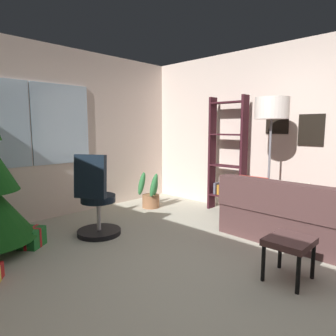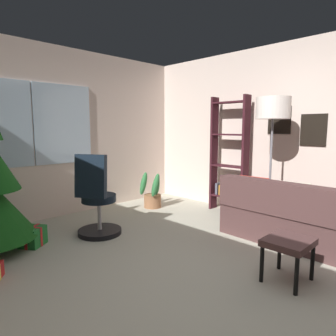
{
  "view_description": "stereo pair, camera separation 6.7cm",
  "coord_description": "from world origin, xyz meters",
  "px_view_note": "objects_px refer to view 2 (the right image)",
  "views": [
    {
      "loc": [
        -2.08,
        -1.42,
        1.38
      ],
      "look_at": [
        0.44,
        1.01,
        0.91
      ],
      "focal_mm": 32.04,
      "sensor_mm": 36.0,
      "label": 1
    },
    {
      "loc": [
        -2.03,
        -1.47,
        1.38
      ],
      "look_at": [
        0.44,
        1.01,
        0.91
      ],
      "focal_mm": 32.04,
      "sensor_mm": 36.0,
      "label": 2
    }
  ],
  "objects_px": {
    "bookshelf": "(229,162)",
    "office_chair": "(97,204)",
    "gift_box_green": "(33,237)",
    "couch": "(316,221)",
    "footstool": "(288,246)",
    "potted_plant": "(152,194)",
    "floor_lamp": "(273,115)"
  },
  "relations": [
    {
      "from": "footstool",
      "to": "gift_box_green",
      "type": "distance_m",
      "value": 2.8
    },
    {
      "from": "footstool",
      "to": "floor_lamp",
      "type": "distance_m",
      "value": 1.87
    },
    {
      "from": "office_chair",
      "to": "potted_plant",
      "type": "relative_size",
      "value": 1.68
    },
    {
      "from": "gift_box_green",
      "to": "bookshelf",
      "type": "bearing_deg",
      "value": -15.49
    },
    {
      "from": "gift_box_green",
      "to": "potted_plant",
      "type": "bearing_deg",
      "value": 7.31
    },
    {
      "from": "bookshelf",
      "to": "office_chair",
      "type": "bearing_deg",
      "value": 165.58
    },
    {
      "from": "gift_box_green",
      "to": "potted_plant",
      "type": "height_order",
      "value": "potted_plant"
    },
    {
      "from": "bookshelf",
      "to": "potted_plant",
      "type": "relative_size",
      "value": 2.98
    },
    {
      "from": "potted_plant",
      "to": "bookshelf",
      "type": "bearing_deg",
      "value": -56.0
    },
    {
      "from": "couch",
      "to": "footstool",
      "type": "bearing_deg",
      "value": -172.51
    },
    {
      "from": "gift_box_green",
      "to": "office_chair",
      "type": "distance_m",
      "value": 0.82
    },
    {
      "from": "couch",
      "to": "bookshelf",
      "type": "height_order",
      "value": "bookshelf"
    },
    {
      "from": "gift_box_green",
      "to": "office_chair",
      "type": "height_order",
      "value": "office_chair"
    },
    {
      "from": "office_chair",
      "to": "bookshelf",
      "type": "relative_size",
      "value": 0.57
    },
    {
      "from": "office_chair",
      "to": "bookshelf",
      "type": "xyz_separation_m",
      "value": [
        2.14,
        -0.55,
        0.41
      ]
    },
    {
      "from": "office_chair",
      "to": "footstool",
      "type": "bearing_deg",
      "value": -75.21
    },
    {
      "from": "gift_box_green",
      "to": "couch",
      "type": "bearing_deg",
      "value": -43.34
    },
    {
      "from": "gift_box_green",
      "to": "footstool",
      "type": "bearing_deg",
      "value": -61.97
    },
    {
      "from": "couch",
      "to": "office_chair",
      "type": "xyz_separation_m",
      "value": [
        -1.73,
        2.07,
        0.15
      ]
    },
    {
      "from": "floor_lamp",
      "to": "potted_plant",
      "type": "height_order",
      "value": "floor_lamp"
    },
    {
      "from": "gift_box_green",
      "to": "bookshelf",
      "type": "relative_size",
      "value": 0.18
    },
    {
      "from": "potted_plant",
      "to": "floor_lamp",
      "type": "bearing_deg",
      "value": -79.72
    },
    {
      "from": "couch",
      "to": "office_chair",
      "type": "height_order",
      "value": "office_chair"
    },
    {
      "from": "office_chair",
      "to": "bookshelf",
      "type": "height_order",
      "value": "bookshelf"
    },
    {
      "from": "footstool",
      "to": "office_chair",
      "type": "xyz_separation_m",
      "value": [
        -0.59,
        2.22,
        0.08
      ]
    },
    {
      "from": "gift_box_green",
      "to": "floor_lamp",
      "type": "distance_m",
      "value": 3.34
    },
    {
      "from": "footstool",
      "to": "floor_lamp",
      "type": "relative_size",
      "value": 0.23
    },
    {
      "from": "footstool",
      "to": "bookshelf",
      "type": "relative_size",
      "value": 0.22
    },
    {
      "from": "office_chair",
      "to": "floor_lamp",
      "type": "relative_size",
      "value": 0.6
    },
    {
      "from": "office_chair",
      "to": "floor_lamp",
      "type": "distance_m",
      "value": 2.55
    },
    {
      "from": "footstool",
      "to": "potted_plant",
      "type": "xyz_separation_m",
      "value": [
        0.83,
        2.74,
        -0.1
      ]
    },
    {
      "from": "bookshelf",
      "to": "floor_lamp",
      "type": "relative_size",
      "value": 1.06
    }
  ]
}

